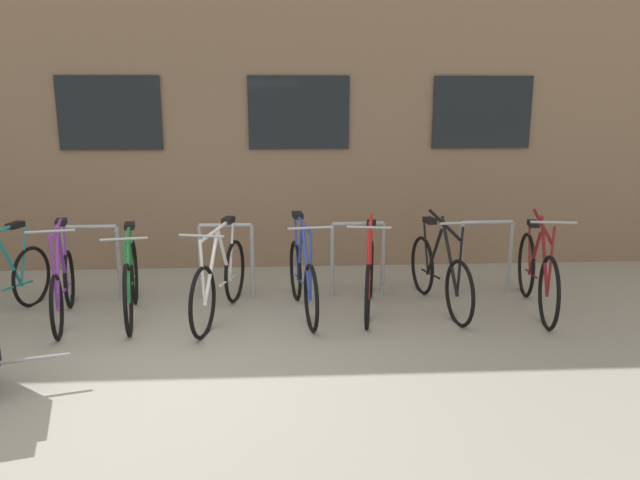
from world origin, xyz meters
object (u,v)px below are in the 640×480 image
(bicycle_maroon, at_px, (537,274))
(bicycle_teal, at_px, (2,285))
(bicycle_blue, at_px, (303,278))
(bicycle_green, at_px, (131,281))
(bicycle_purple, at_px, (63,286))
(bicycle_white, at_px, (220,281))
(bicycle_black, at_px, (440,273))
(bicycle_red, at_px, (370,277))

(bicycle_maroon, xyz_separation_m, bicycle_teal, (-5.62, -0.00, -0.03))
(bicycle_teal, relative_size, bicycle_blue, 0.99)
(bicycle_blue, relative_size, bicycle_green, 0.99)
(bicycle_blue, bearing_deg, bicycle_purple, -177.66)
(bicycle_purple, bearing_deg, bicycle_white, 0.81)
(bicycle_black, relative_size, bicycle_maroon, 0.98)
(bicycle_red, distance_m, bicycle_teal, 3.82)
(bicycle_purple, xyz_separation_m, bicycle_green, (0.67, 0.09, 0.02))
(bicycle_red, height_order, bicycle_teal, bicycle_red)
(bicycle_white, relative_size, bicycle_green, 1.05)
(bicycle_teal, bearing_deg, bicycle_maroon, 0.02)
(bicycle_red, relative_size, bicycle_white, 0.94)
(bicycle_green, bearing_deg, bicycle_red, 1.40)
(bicycle_purple, bearing_deg, bicycle_black, 2.80)
(bicycle_red, distance_m, bicycle_green, 2.52)
(bicycle_green, bearing_deg, bicycle_black, 1.79)
(bicycle_black, xyz_separation_m, bicycle_maroon, (1.03, -0.15, 0.02))
(bicycle_white, bearing_deg, bicycle_black, 4.14)
(bicycle_white, height_order, bicycle_green, bicycle_white)
(bicycle_purple, height_order, bicycle_blue, bicycle_purple)
(bicycle_black, xyz_separation_m, bicycle_teal, (-4.60, -0.15, -0.01))
(bicycle_maroon, bearing_deg, bicycle_black, 171.76)
(bicycle_white, relative_size, bicycle_teal, 1.07)
(bicycle_purple, relative_size, bicycle_maroon, 0.88)
(bicycle_maroon, height_order, bicycle_teal, bicycle_maroon)
(bicycle_teal, xyz_separation_m, bicycle_green, (1.30, 0.05, 0.01))
(bicycle_purple, height_order, bicycle_green, bicycle_purple)
(bicycle_white, height_order, bicycle_maroon, bicycle_maroon)
(bicycle_maroon, relative_size, bicycle_blue, 1.07)
(bicycle_maroon, bearing_deg, bicycle_red, 176.59)
(bicycle_red, bearing_deg, bicycle_teal, -178.37)
(bicycle_red, relative_size, bicycle_purple, 1.05)
(bicycle_purple, distance_m, bicycle_maroon, 5.00)
(bicycle_white, relative_size, bicycle_maroon, 0.99)
(bicycle_red, xyz_separation_m, bicycle_purple, (-3.19, -0.15, 0.00))
(bicycle_red, height_order, bicycle_green, bicycle_red)
(bicycle_red, relative_size, bicycle_black, 0.94)
(bicycle_white, distance_m, bicycle_black, 2.37)
(bicycle_purple, distance_m, bicycle_teal, 0.63)
(bicycle_white, xyz_separation_m, bicycle_black, (2.37, 0.17, -0.01))
(bicycle_purple, distance_m, bicycle_white, 1.60)
(bicycle_white, bearing_deg, bicycle_green, 175.81)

